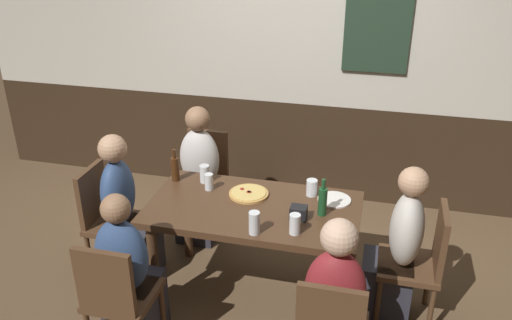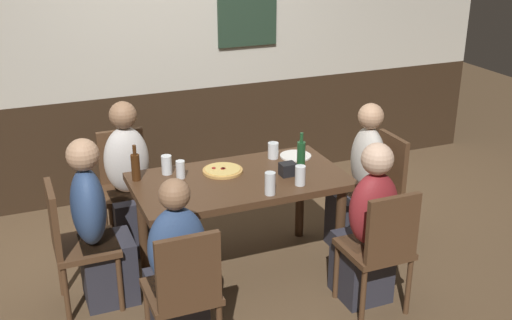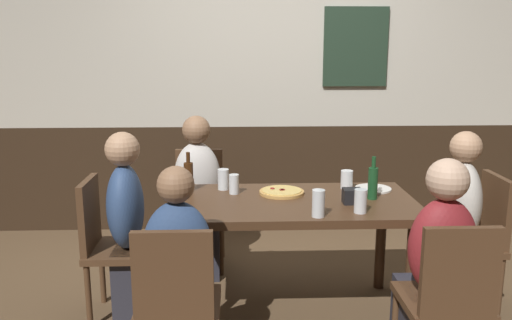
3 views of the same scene
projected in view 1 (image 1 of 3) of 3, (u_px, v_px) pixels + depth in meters
name	position (u px, v px, depth m)	size (l,w,h in m)	color
ground_plane	(254.00, 291.00, 3.96)	(12.00, 12.00, 0.00)	brown
wall_back	(298.00, 66.00, 4.85)	(6.40, 0.13, 2.60)	#332316
dining_table	(253.00, 218.00, 3.68)	(1.47, 0.80, 0.74)	#472D1C
chair_head_west	(107.00, 215.00, 4.00)	(0.40, 0.40, 0.88)	#513521
chair_head_east	(421.00, 259.00, 3.49)	(0.40, 0.40, 0.88)	#513521
chair_left_far	(205.00, 175.00, 4.61)	(0.40, 0.40, 0.88)	#513521
chair_left_near	(116.00, 294.00, 3.17)	(0.40, 0.40, 0.88)	#513521
person_head_west	(127.00, 218.00, 3.96)	(0.37, 0.34, 1.17)	#2D2D38
person_head_east	(396.00, 257.00, 3.53)	(0.37, 0.34, 1.16)	#2D2D38
person_left_far	(199.00, 184.00, 4.46)	(0.34, 0.37, 1.17)	#2D2D38
person_left_near	(129.00, 282.00, 3.33)	(0.34, 0.37, 1.12)	#2D2D38
person_right_near	(334.00, 314.00, 3.03)	(0.34, 0.37, 1.14)	#2D2D38
pizza	(249.00, 194.00, 3.78)	(0.29, 0.29, 0.03)	tan
tumbler_water	(254.00, 224.00, 3.31)	(0.07, 0.07, 0.15)	silver
tumbler_short	(312.00, 188.00, 3.76)	(0.08, 0.08, 0.12)	silver
highball_clear	(209.00, 182.00, 3.84)	(0.06, 0.06, 0.13)	silver
beer_glass_tall	(205.00, 175.00, 3.95)	(0.07, 0.07, 0.14)	silver
pint_glass_amber	(295.00, 225.00, 3.31)	(0.07, 0.07, 0.14)	silver
beer_bottle_green	(323.00, 201.00, 3.50)	(0.06, 0.06, 0.27)	#194723
beer_bottle_brown	(175.00, 168.00, 3.95)	(0.06, 0.06, 0.26)	#42230F
plate_white_large	(334.00, 200.00, 3.71)	(0.24, 0.24, 0.01)	white
condiment_caddy	(298.00, 213.00, 3.48)	(0.11, 0.09, 0.09)	black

